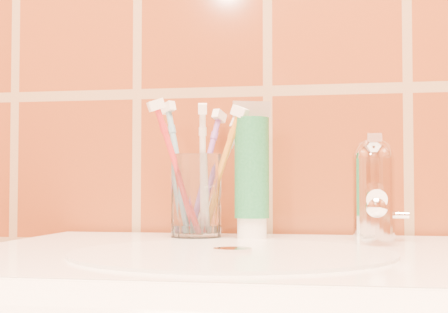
# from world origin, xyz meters

# --- Properties ---
(glass_tumbler) EXTENTS (0.07, 0.07, 0.10)m
(glass_tumbler) POSITION_xyz_m (-0.08, 1.12, 0.90)
(glass_tumbler) COLOR white
(glass_tumbler) RESTS_ON pedestal_sink
(toothpaste_tube) EXTENTS (0.05, 0.04, 0.17)m
(toothpaste_tube) POSITION_xyz_m (-0.01, 1.11, 0.93)
(toothpaste_tube) COLOR white
(toothpaste_tube) RESTS_ON pedestal_sink
(faucet) EXTENTS (0.05, 0.11, 0.12)m
(faucet) POSITION_xyz_m (0.14, 1.09, 0.91)
(faucet) COLOR white
(faucet) RESTS_ON pedestal_sink
(toothbrush_0) EXTENTS (0.11, 0.11, 0.19)m
(toothbrush_0) POSITION_xyz_m (-0.10, 1.12, 0.94)
(toothbrush_0) COLOR #6DA4C3
(toothbrush_0) RESTS_ON glass_tumbler
(toothbrush_1) EXTENTS (0.13, 0.12, 0.16)m
(toothbrush_1) POSITION_xyz_m (-0.06, 1.14, 0.92)
(toothbrush_1) COLOR silver
(toothbrush_1) RESTS_ON glass_tumbler
(toothbrush_2) EXTENTS (0.13, 0.12, 0.18)m
(toothbrush_2) POSITION_xyz_m (-0.10, 1.10, 0.93)
(toothbrush_2) COLOR #B4262B
(toothbrush_2) RESTS_ON glass_tumbler
(toothbrush_3) EXTENTS (0.05, 0.09, 0.18)m
(toothbrush_3) POSITION_xyz_m (-0.07, 1.10, 0.93)
(toothbrush_3) COLOR silver
(toothbrush_3) RESTS_ON glass_tumbler
(toothbrush_4) EXTENTS (0.10, 0.15, 0.19)m
(toothbrush_4) POSITION_xyz_m (-0.08, 1.15, 0.93)
(toothbrush_4) COLOR #7E4BA1
(toothbrush_4) RESTS_ON glass_tumbler
(toothbrush_5) EXTENTS (0.13, 0.11, 0.17)m
(toothbrush_5) POSITION_xyz_m (-0.05, 1.11, 0.93)
(toothbrush_5) COLOR orange
(toothbrush_5) RESTS_ON glass_tumbler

